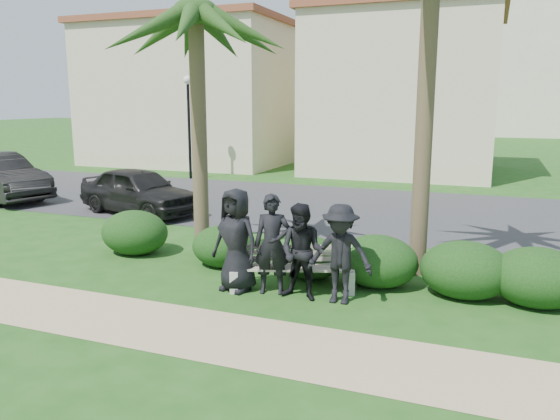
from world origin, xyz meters
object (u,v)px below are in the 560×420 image
Objects in this scene: man_d at (340,254)px; man_a at (236,240)px; park_bench at (293,271)px; man_b at (272,244)px; street_lamp at (189,109)px; man_c at (302,252)px; palm_left at (196,16)px; car_a at (139,191)px.

man_a is at bearing 179.75° from man_d.
park_bench is 0.65m from man_b.
man_c is at bearing -52.66° from street_lamp.
palm_left is (-2.57, 1.39, 4.56)m from park_bench.
man_a is at bearing -46.51° from palm_left.
street_lamp is at bearing 127.21° from man_d.
man_c is (0.57, -0.10, -0.05)m from man_b.
street_lamp is 1.88× the size of park_bench.
park_bench is 1.41× the size of man_c.
palm_left reaches higher than park_bench.
man_b is at bearing 173.72° from man_c.
man_b is 1.05× the size of man_d.
palm_left is at bearing 152.27° from man_c.
man_d is 0.28× the size of palm_left.
man_d is (1.19, -0.03, -0.04)m from man_b.
man_b is (8.58, -11.89, -2.08)m from street_lamp.
park_bench is 0.57× the size of car_a.
palm_left is at bearing 132.55° from park_bench.
man_d is (0.92, -0.30, 0.48)m from park_bench.
palm_left is at bearing 145.12° from man_a.
man_c is at bearing -175.46° from man_d.
man_a reaches higher than car_a.
park_bench is at bearing 32.85° from man_a.
car_a is at bearing -71.12° from street_lamp.
man_b is 4.93m from palm_left.
man_c is at bearing -26.11° from man_b.
car_a is (-5.53, 4.94, -0.22)m from man_a.
car_a is (-6.17, 4.85, -0.18)m from man_b.
man_a is 1.04× the size of man_b.
man_a is 4.67m from palm_left.
street_lamp is at bearing 135.16° from man_a.
man_a is 1.11× the size of man_c.
man_a is (7.94, -11.98, -2.04)m from street_lamp.
street_lamp is 14.85m from park_bench.
street_lamp is 0.73× the size of palm_left.
man_c is 5.30m from palm_left.
man_b is at bearing 176.48° from man_d.
man_d is at bearing 13.51° from man_a.
man_a is 0.65m from man_b.
man_c is 8.37m from car_a.
man_b is at bearing -35.83° from palm_left.
man_b is (0.64, 0.09, -0.04)m from man_a.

